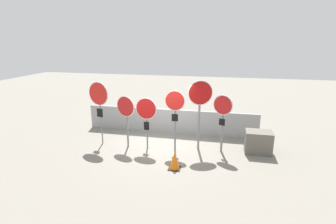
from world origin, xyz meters
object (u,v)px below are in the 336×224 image
Objects in this scene: stop_sign_3 at (175,107)px; traffic_cone_0 at (175,160)px; storage_crate at (258,142)px; stop_sign_2 at (146,112)px; stop_sign_5 at (223,113)px; stop_sign_1 at (126,110)px; stop_sign_0 at (99,98)px; stop_sign_4 at (200,101)px.

traffic_cone_0 is at bearing -77.06° from stop_sign_3.
stop_sign_3 is 3.35m from storage_crate.
stop_sign_2 reaches higher than storage_crate.
stop_sign_2 is at bearing -150.93° from stop_sign_5.
stop_sign_0 is at bearing -164.67° from stop_sign_1.
stop_sign_4 is at bearing -175.71° from storage_crate.
stop_sign_3 is at bearing 100.71° from traffic_cone_0.
stop_sign_1 is 0.77× the size of stop_sign_4.
storage_crate is at bearing 34.48° from traffic_cone_0.
storage_crate is at bearing 23.26° from stop_sign_1.
stop_sign_3 is 1.06× the size of stop_sign_5.
stop_sign_3 is 3.88× the size of traffic_cone_0.
stop_sign_5 reaches higher than storage_crate.
traffic_cone_0 is (1.35, -1.38, -1.17)m from stop_sign_2.
stop_sign_5 is (4.70, 0.24, -0.40)m from stop_sign_0.
stop_sign_4 is at bearing -161.48° from stop_sign_5.
stop_sign_3 is 1.74m from stop_sign_5.
stop_sign_1 is 0.94× the size of stop_sign_5.
stop_sign_0 is 3.88m from stop_sign_4.
traffic_cone_0 is at bearing -107.69° from stop_sign_5.
stop_sign_4 is (0.89, 0.22, 0.23)m from stop_sign_3.
stop_sign_0 is 1.26× the size of stop_sign_2.
stop_sign_4 is 2.45m from traffic_cone_0.
stop_sign_0 is 1.23× the size of stop_sign_1.
stop_sign_1 is at bearing -174.13° from storage_crate.
stop_sign_4 is (3.87, 0.30, -0.01)m from stop_sign_0.
traffic_cone_0 is at bearing -127.93° from stop_sign_4.
stop_sign_0 reaches higher than stop_sign_1.
stop_sign_4 is (1.95, 0.37, 0.44)m from stop_sign_2.
stop_sign_0 is 4.26× the size of traffic_cone_0.
stop_sign_1 is 1.02× the size of stop_sign_2.
storage_crate is at bearing 11.77° from stop_sign_2.
stop_sign_0 reaches higher than stop_sign_2.
stop_sign_1 is 2.14× the size of storage_crate.
stop_sign_4 reaches higher than traffic_cone_0.
stop_sign_4 is 4.49× the size of traffic_cone_0.
stop_sign_2 is at bearing 171.75° from stop_sign_4.
stop_sign_3 is 0.94m from stop_sign_4.
traffic_cone_0 is at bearing -145.52° from storage_crate.
stop_sign_1 is at bearing 168.06° from stop_sign_4.
stop_sign_4 reaches higher than stop_sign_0.
storage_crate is (4.14, 0.54, -1.05)m from stop_sign_2.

